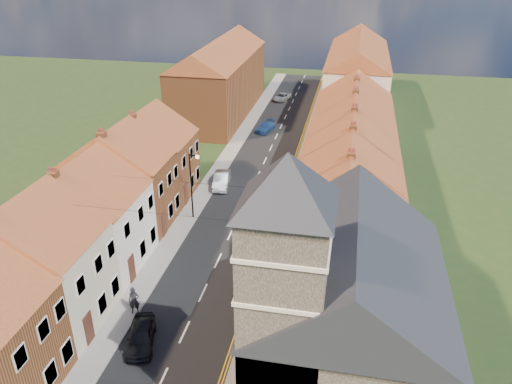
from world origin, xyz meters
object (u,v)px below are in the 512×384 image
at_px(car_distant, 282,97).
at_px(car_mid_b, 252,238).
at_px(pedestrian_left, 134,301).
at_px(church, 340,304).
at_px(car_mid, 221,180).
at_px(pedestrian_right, 269,245).
at_px(lamppost, 192,182).
at_px(car_near, 141,336).
at_px(car_far, 266,127).

relative_size(car_distant, car_mid_b, 0.91).
bearing_deg(pedestrian_left, church, -32.13).
xyz_separation_m(car_mid, pedestrian_right, (6.79, -11.35, 0.29)).
bearing_deg(pedestrian_right, car_distant, -68.29).
distance_m(car_mid, pedestrian_right, 13.23).
distance_m(church, lamppost, 21.38).
bearing_deg(car_distant, car_near, -74.20).
xyz_separation_m(car_near, car_distant, (0.48, 53.52, -0.11)).
height_order(car_distant, pedestrian_right, pedestrian_right).
xyz_separation_m(lamppost, car_far, (2.14, 23.75, -2.98)).
bearing_deg(pedestrian_right, car_mid, -44.67).
bearing_deg(car_near, church, -22.05).
xyz_separation_m(car_far, pedestrian_right, (5.38, -28.34, 0.41)).
height_order(lamppost, car_mid, lamppost).
height_order(car_mid, pedestrian_left, pedestrian_left).
bearing_deg(lamppost, church, -51.70).
relative_size(car_near, pedestrian_left, 1.95).
bearing_deg(church, lamppost, 128.30).
distance_m(car_far, car_mid_b, 27.33).
bearing_deg(car_distant, car_mid, -76.17).
bearing_deg(car_mid, pedestrian_left, -99.54).
distance_m(car_distant, pedestrian_left, 51.06).
distance_m(lamppost, car_near, 15.82).
distance_m(car_mid, car_far, 17.05).
relative_size(lamppost, pedestrian_right, 3.53).
relative_size(church, car_mid, 3.69).
xyz_separation_m(church, car_distant, (-11.09, 54.73, -5.34)).
bearing_deg(car_near, lamppost, 79.86).
xyz_separation_m(pedestrian_left, car_mid_b, (5.79, 9.64, -0.39)).
height_order(car_near, car_far, car_near).
height_order(church, car_mid_b, church).
xyz_separation_m(car_distant, pedestrian_right, (5.43, -42.65, 0.43)).
bearing_deg(lamppost, car_near, -84.06).
bearing_deg(car_far, pedestrian_right, -65.31).
distance_m(car_near, car_mid, 22.24).
distance_m(lamppost, car_far, 24.03).
bearing_deg(car_mid_b, lamppost, -26.43).
height_order(pedestrian_right, car_mid_b, pedestrian_right).
distance_m(car_distant, pedestrian_right, 42.99).
bearing_deg(pedestrian_left, car_mid, 71.94).
distance_m(car_near, pedestrian_left, 2.95).
bearing_deg(church, car_near, 174.03).
height_order(lamppost, car_distant, lamppost).
bearing_deg(car_far, car_distant, 104.16).
relative_size(car_near, pedestrian_right, 2.22).
bearing_deg(car_mid_b, car_distant, -81.76).
distance_m(car_mid, car_mid_b, 11.33).
xyz_separation_m(church, car_mid, (-12.45, 23.44, -5.20)).
distance_m(church, car_mid_b, 16.06).
xyz_separation_m(pedestrian_right, car_mid_b, (-1.61, 1.27, -0.27)).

